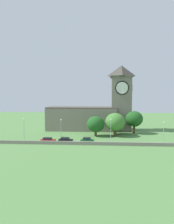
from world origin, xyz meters
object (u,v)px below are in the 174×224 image
Objects in this scene: tree_riverside_east at (134,119)px; car_black at (66,140)px; car_green at (87,140)px; tree_riverside_west at (115,122)px; tree_churchyard at (115,121)px; church at (96,111)px; streetlamp_west_mid at (61,127)px; streetlamp_east_mid at (164,128)px; streetlamp_central at (111,127)px; tree_by_tower at (96,124)px; streetlamp_west_end at (24,126)px; car_red at (48,140)px.

car_black is at bearing -142.65° from tree_riverside_east.
tree_riverside_west is (9.37, 11.93, 4.34)m from car_green.
car_black is 0.57× the size of tree_churchyard.
streetlamp_west_mid is (-10.61, -24.21, -3.43)m from church.
tree_churchyard reaches higher than streetlamp_east_mid.
car_black is at bearing -174.81° from streetlamp_central.
streetlamp_east_mid reaches higher than car_black.
streetlamp_west_mid is (-8.70, 1.58, 3.99)m from car_green.
tree_by_tower is at bearing 78.95° from car_green.
streetlamp_west_end is 28.79m from streetlamp_central.
car_red is at bearing -151.37° from streetlamp_west_mid.
tree_riverside_west is (16.31, 12.01, 4.36)m from car_black.
streetlamp_west_end is (-14.40, 2.29, 4.04)m from car_black.
tree_by_tower is (23.58, 9.25, -0.45)m from streetlamp_west_end.
tree_churchyard is at bearing 36.28° from car_red.
tree_riverside_east is at bearing 60.55° from streetlamp_central.
tree_riverside_east reaches higher than tree_churchyard.
car_green is 0.51× the size of tree_riverside_west.
tree_riverside_east is (29.58, 18.73, 4.90)m from car_red.
car_green is 0.59× the size of tree_by_tower.
streetlamp_east_mid is at bearing -46.03° from church.
streetlamp_west_end reaches higher than streetlamp_west_mid.
car_black is at bearing -143.64° from tree_riverside_west.
streetlamp_west_mid is 14.75m from tree_by_tower.
streetlamp_west_mid is at bearing 28.63° from car_red.
tree_riverside_east is at bearing 22.64° from streetlamp_west_end.
tree_riverside_east is at bearing 37.35° from car_black.
church reaches higher than tree_by_tower.
streetlamp_central is at bearing -1.27° from streetlamp_west_mid.
tree_riverside_west is (30.71, 9.72, 0.31)m from streetlamp_west_end.
tree_churchyard is (16.28, 15.63, 4.26)m from car_black.
streetlamp_west_end is 0.90× the size of tree_churchyard.
streetlamp_central is (14.37, 1.31, 4.18)m from car_black.
car_black is at bearing 4.52° from car_red.
car_green is 0.57× the size of streetlamp_central.
tree_riverside_east reaches higher than tree_by_tower.
streetlamp_west_mid is at bearing -2.83° from streetlamp_west_end.
church is 16.04m from tree_riverside_west.
tree_riverside_west reaches higher than tree_churchyard.
streetlamp_central is at bearing 5.00° from car_red.
car_red is at bearing -175.20° from streetlamp_east_mid.
church reaches higher than streetlamp_central.
streetlamp_west_mid is 0.89× the size of tree_churchyard.
tree_churchyard is (-7.68, -2.65, -0.62)m from tree_riverside_east.
tree_riverside_west is 7.18m from tree_by_tower.
tree_by_tower is 16.29m from tree_riverside_east.
car_green is 21.83m from streetlamp_west_end.
streetlamp_central is 1.14× the size of streetlamp_east_mid.
tree_by_tower reaches higher than streetlamp_east_mid.
tree_churchyard is at bearing 23.50° from streetlamp_west_end.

